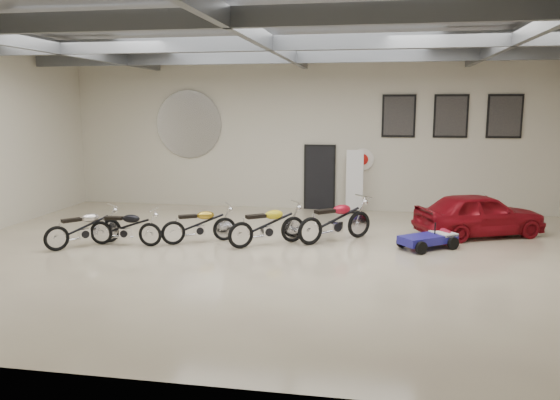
% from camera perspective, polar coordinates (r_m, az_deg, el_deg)
% --- Properties ---
extents(floor, '(16.00, 12.00, 0.01)m').
position_cam_1_polar(floor, '(12.67, -0.95, -5.82)').
color(floor, beige).
rests_on(floor, ground).
extents(ceiling, '(16.00, 12.00, 0.01)m').
position_cam_1_polar(ceiling, '(12.31, -1.02, 17.22)').
color(ceiling, gray).
rests_on(ceiling, back_wall).
extents(back_wall, '(16.00, 0.02, 5.00)m').
position_cam_1_polar(back_wall, '(18.15, 2.65, 6.90)').
color(back_wall, beige).
rests_on(back_wall, floor).
extents(ceiling_beams, '(15.80, 11.80, 0.32)m').
position_cam_1_polar(ceiling_beams, '(12.28, -1.01, 16.06)').
color(ceiling_beams, '#575A5E').
rests_on(ceiling_beams, ceiling).
extents(door, '(0.92, 0.08, 2.10)m').
position_cam_1_polar(door, '(18.17, 4.16, 2.30)').
color(door, black).
rests_on(door, back_wall).
extents(logo_plaque, '(2.30, 0.06, 1.16)m').
position_cam_1_polar(logo_plaque, '(19.02, -9.51, 7.81)').
color(logo_plaque, silver).
rests_on(logo_plaque, back_wall).
extents(poster_left, '(1.05, 0.08, 1.35)m').
position_cam_1_polar(poster_left, '(17.95, 12.30, 8.58)').
color(poster_left, black).
rests_on(poster_left, back_wall).
extents(poster_mid, '(1.05, 0.08, 1.35)m').
position_cam_1_polar(poster_mid, '(18.08, 17.42, 8.36)').
color(poster_mid, black).
rests_on(poster_mid, back_wall).
extents(poster_right, '(1.05, 0.08, 1.35)m').
position_cam_1_polar(poster_right, '(18.35, 22.43, 8.09)').
color(poster_right, black).
rests_on(poster_right, back_wall).
extents(oil_sign, '(0.72, 0.10, 0.72)m').
position_cam_1_polar(oil_sign, '(18.01, 8.63, 4.23)').
color(oil_sign, white).
rests_on(oil_sign, back_wall).
extents(banner_stand, '(0.56, 0.27, 1.98)m').
position_cam_1_polar(banner_stand, '(17.66, 7.79, 1.82)').
color(banner_stand, white).
rests_on(banner_stand, floor).
extents(motorcycle_silver, '(1.65, 1.80, 0.97)m').
position_cam_1_polar(motorcycle_silver, '(14.19, -19.84, -2.68)').
color(motorcycle_silver, silver).
rests_on(motorcycle_silver, floor).
extents(motorcycle_black, '(1.84, 0.61, 0.95)m').
position_cam_1_polar(motorcycle_black, '(13.99, -15.87, -2.69)').
color(motorcycle_black, silver).
rests_on(motorcycle_black, floor).
extents(motorcycle_gold, '(1.91, 1.43, 0.97)m').
position_cam_1_polar(motorcycle_gold, '(13.88, -8.45, -2.48)').
color(motorcycle_gold, silver).
rests_on(motorcycle_gold, floor).
extents(motorcycle_yellow, '(2.01, 1.72, 1.06)m').
position_cam_1_polar(motorcycle_yellow, '(13.47, -1.34, -2.56)').
color(motorcycle_yellow, silver).
rests_on(motorcycle_yellow, floor).
extents(motorcycle_red, '(2.09, 1.91, 1.13)m').
position_cam_1_polar(motorcycle_red, '(13.94, 5.80, -2.04)').
color(motorcycle_red, silver).
rests_on(motorcycle_red, floor).
extents(go_kart, '(1.86, 1.66, 0.63)m').
position_cam_1_polar(go_kart, '(13.77, 15.65, -3.56)').
color(go_kart, navy).
rests_on(go_kart, floor).
extents(vintage_car, '(2.63, 3.69, 1.17)m').
position_cam_1_polar(vintage_car, '(15.37, 20.11, -1.41)').
color(vintage_car, maroon).
rests_on(vintage_car, floor).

